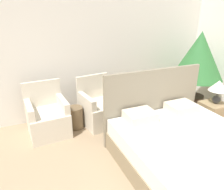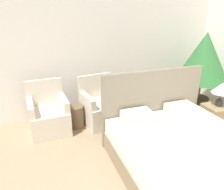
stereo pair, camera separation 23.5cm
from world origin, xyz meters
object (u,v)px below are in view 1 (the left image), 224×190
potted_palm (199,59)px  table_lamp (219,87)px  side_table (75,118)px  armchair_near_window_left (48,119)px  nightstand (212,116)px  bed (191,153)px  armchair_near_window_right (100,110)px

potted_palm → table_lamp: 0.98m
table_lamp → side_table: size_ratio=1.02×
table_lamp → side_table: (-2.40, 1.10, -0.64)m
potted_palm → table_lamp: (-0.30, -0.87, -0.33)m
armchair_near_window_left → nightstand: armchair_near_window_left is taller
armchair_near_window_left → table_lamp: bearing=-24.1°
bed → potted_palm: size_ratio=1.25×
bed → armchair_near_window_left: 2.51m
bed → armchair_near_window_right: size_ratio=2.33×
bed → potted_palm: potted_palm is taller
armchair_near_window_right → nightstand: size_ratio=1.73×
armchair_near_window_right → potted_palm: potted_palm is taller
armchair_near_window_right → potted_palm: (2.19, -0.22, 0.89)m
armchair_near_window_right → table_lamp: size_ratio=2.14×
armchair_near_window_left → armchair_near_window_right: 1.02m
table_lamp → side_table: 2.72m
armchair_near_window_left → nightstand: bearing=-24.1°
nightstand → side_table: (-2.38, 1.09, -0.06)m
armchair_near_window_left → table_lamp: (2.91, -1.09, 0.57)m
bed → table_lamp: bearing=31.8°
armchair_near_window_right → side_table: (-0.51, 0.00, -0.08)m
potted_palm → table_lamp: size_ratio=3.98×
armchair_near_window_left → potted_palm: potted_palm is taller
bed → armchair_near_window_left: bearing=132.8°
nightstand → potted_palm: bearing=69.5°
armchair_near_window_right → potted_palm: size_ratio=0.54×
nightstand → table_lamp: size_ratio=1.24×
potted_palm → table_lamp: bearing=-109.1°
armchair_near_window_right → table_lamp: table_lamp is taller
bed → nightstand: bearing=32.5°
armchair_near_window_left → potted_palm: (3.21, -0.22, 0.89)m
bed → table_lamp: 1.53m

